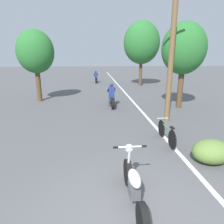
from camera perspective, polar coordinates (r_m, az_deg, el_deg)
The scene contains 11 objects.
ground_plane at distance 4.27m, azimuth 5.87°, elevation -28.87°, with size 120.00×120.00×0.00m, color #515154.
lane_stripe_edge at distance 15.93m, azimuth 4.41°, elevation 4.81°, with size 0.14×48.00×0.01m, color white.
utility_pole at distance 9.54m, azimuth 16.77°, elevation 17.31°, with size 1.10×0.24×6.55m.
roadside_tree_right_near at distance 12.39m, azimuth 19.83°, elevation 16.55°, with size 2.50×2.25×4.84m.
roadside_tree_right_far at distance 21.28m, azimuth 8.47°, elevation 18.94°, with size 3.61×3.25×6.36m.
roadside_tree_left at distance 14.46m, azimuth -21.05°, elevation 15.66°, with size 2.41×2.17×4.66m.
roadside_bush at distance 6.49m, azimuth 26.54°, elevation -10.07°, with size 1.10×0.88×0.70m.
motorcycle_foreground at distance 4.37m, azimuth 6.20°, elevation -20.24°, with size 0.74×2.10×1.08m.
motorcycle_rider_lead at distance 12.27m, azimuth -0.13°, elevation 4.13°, with size 0.50×2.13×1.44m.
motorcycle_rider_far at distance 23.73m, azimuth -4.63°, elevation 9.64°, with size 0.50×1.96×1.38m.
bicycle_parked at distance 7.41m, azimuth 15.31°, elevation -5.76°, with size 0.44×1.73×0.76m.
Camera 1 is at (-0.66, -2.97, 2.99)m, focal length 32.00 mm.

